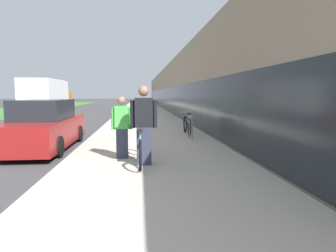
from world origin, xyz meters
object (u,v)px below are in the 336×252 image
cruiser_bike_nearest (187,125)px  moving_truck (48,98)px  parked_sedan_curbside (45,127)px  person_bystander (122,127)px  bike_rack_hoop (191,125)px  person_rider (144,125)px  tandem_bicycle (140,147)px

cruiser_bike_nearest → moving_truck: size_ratio=0.24×
parked_sedan_curbside → moving_truck: bearing=105.9°
person_bystander → cruiser_bike_nearest: bearing=61.4°
parked_sedan_curbside → moving_truck: 15.22m
bike_rack_hoop → person_rider: bearing=-114.9°
cruiser_bike_nearest → moving_truck: moving_truck is taller
person_rider → parked_sedan_curbside: bearing=136.3°
bike_rack_hoop → parked_sedan_curbside: parked_sedan_curbside is taller
person_bystander → moving_truck: 18.16m
person_bystander → bike_rack_hoop: (2.28, 2.98, -0.28)m
parked_sedan_curbside → moving_truck: moving_truck is taller
tandem_bicycle → person_bystander: bearing=135.0°
moving_truck → tandem_bicycle: bearing=-67.4°
cruiser_bike_nearest → bike_rack_hoop: bearing=-93.9°
tandem_bicycle → person_bystander: person_bystander is taller
person_rider → parked_sedan_curbside: person_rider is taller
tandem_bicycle → bike_rack_hoop: size_ratio=2.93×
bike_rack_hoop → person_bystander: bearing=-127.5°
parked_sedan_curbside → moving_truck: size_ratio=0.63×
cruiser_bike_nearest → person_bystander: bearing=-118.6°
tandem_bicycle → cruiser_bike_nearest: cruiser_bike_nearest is taller
person_rider → bike_rack_hoop: (1.74, 3.75, -0.40)m
tandem_bicycle → person_bystander: (-0.46, 0.45, 0.42)m
person_rider → person_bystander: bearing=125.3°
person_rider → moving_truck: 19.07m
tandem_bicycle → person_rider: 0.64m
tandem_bicycle → moving_truck: bearing=112.6°
tandem_bicycle → person_rider: bearing=-74.2°
tandem_bicycle → parked_sedan_curbside: 4.07m
cruiser_bike_nearest → moving_truck: bearing=126.2°
bike_rack_hoop → moving_truck: 16.57m
cruiser_bike_nearest → tandem_bicycle: bearing=-111.7°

